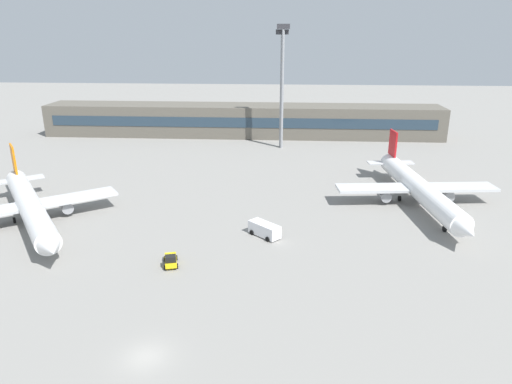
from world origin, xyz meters
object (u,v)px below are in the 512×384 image
object	(u,v)px
floodlight_tower_east	(282,80)
airplane_mid	(419,188)
service_van_white	(265,229)
floodlight_tower_west	(281,82)
airplane_near	(30,206)
baggage_tug_yellow	(171,260)

from	to	relation	value
floodlight_tower_east	airplane_mid	bearing A→B (deg)	-59.03
service_van_white	floodlight_tower_west	bearing A→B (deg)	88.53
airplane_near	service_van_white	world-z (taller)	airplane_near
service_van_white	floodlight_tower_west	xyz separation A→B (m)	(1.47, 57.47, 15.85)
airplane_mid	baggage_tug_yellow	size ratio (longest dim) A/B	10.62
floodlight_tower_west	airplane_near	bearing A→B (deg)	-125.26
airplane_near	floodlight_tower_west	world-z (taller)	floodlight_tower_west
baggage_tug_yellow	floodlight_tower_west	world-z (taller)	floodlight_tower_west
airplane_near	baggage_tug_yellow	xyz separation A→B (m)	(25.60, -12.43, -2.21)
airplane_mid	floodlight_tower_east	bearing A→B (deg)	120.97
airplane_mid	floodlight_tower_east	xyz separation A→B (m)	(-24.82, 41.35, 14.54)
airplane_mid	service_van_white	xyz separation A→B (m)	(-26.56, -15.17, -1.98)
baggage_tug_yellow	floodlight_tower_west	distance (m)	70.78
floodlight_tower_west	airplane_mid	bearing A→B (deg)	-59.33
service_van_white	floodlight_tower_east	xyz separation A→B (m)	(1.74, 56.52, 16.52)
airplane_near	service_van_white	bearing A→B (deg)	-3.52
baggage_tug_yellow	airplane_near	bearing A→B (deg)	154.10
service_van_white	floodlight_tower_east	world-z (taller)	floodlight_tower_east
airplane_near	floodlight_tower_west	size ratio (longest dim) A/B	1.14
baggage_tug_yellow	service_van_white	size ratio (longest dim) A/B	0.75
airplane_near	floodlight_tower_east	distance (m)	68.51
airplane_mid	floodlight_tower_east	world-z (taller)	floodlight_tower_east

